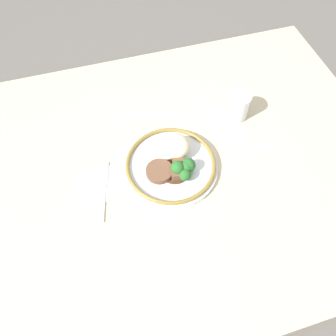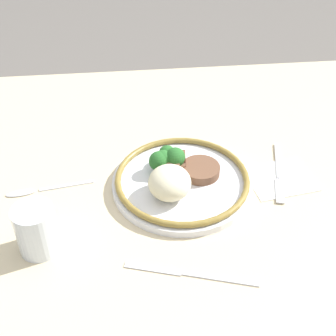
{
  "view_description": "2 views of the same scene",
  "coord_description": "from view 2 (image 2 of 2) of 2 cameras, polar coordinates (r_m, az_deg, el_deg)",
  "views": [
    {
      "loc": [
        -0.12,
        -0.49,
        0.86
      ],
      "look_at": [
        0.02,
        -0.02,
        0.07
      ],
      "focal_mm": 35.0,
      "sensor_mm": 36.0,
      "label": 1
    },
    {
      "loc": [
        0.13,
        0.68,
        0.66
      ],
      "look_at": [
        0.06,
        -0.01,
        0.09
      ],
      "focal_mm": 50.0,
      "sensor_mm": 36.0,
      "label": 2
    }
  ],
  "objects": [
    {
      "name": "ground_plane",
      "position": [
        0.95,
        3.54,
        -4.47
      ],
      "size": [
        8.0,
        8.0,
        0.0
      ],
      "primitive_type": "plane",
      "color": "#5B5651"
    },
    {
      "name": "dining_table",
      "position": [
        0.94,
        3.6,
        -3.45
      ],
      "size": [
        1.4,
        1.0,
        0.05
      ],
      "color": "beige",
      "rests_on": "ground"
    },
    {
      "name": "napkin",
      "position": [
        0.97,
        13.47,
        -1.25
      ],
      "size": [
        0.14,
        0.13,
        0.0
      ],
      "color": "white",
      "rests_on": "dining_table"
    },
    {
      "name": "plate",
      "position": [
        0.91,
        1.41,
        -1.28
      ],
      "size": [
        0.27,
        0.27,
        0.08
      ],
      "color": "white",
      "rests_on": "dining_table"
    },
    {
      "name": "juice_glass",
      "position": [
        0.81,
        -15.72,
        -7.41
      ],
      "size": [
        0.07,
        0.07,
        0.09
      ],
      "color": "#F4AD19",
      "rests_on": "dining_table"
    },
    {
      "name": "fork",
      "position": [
        0.97,
        13.33,
        -1.1
      ],
      "size": [
        0.06,
        0.19,
        0.0
      ],
      "rotation": [
        0.0,
        0.0,
        1.34
      ],
      "color": "silver",
      "rests_on": "napkin"
    },
    {
      "name": "knife",
      "position": [
        0.78,
        2.13,
        -12.75
      ],
      "size": [
        0.21,
        0.07,
        0.0
      ],
      "rotation": [
        0.0,
        0.0,
        -0.29
      ],
      "color": "silver",
      "rests_on": "dining_table"
    },
    {
      "name": "spoon",
      "position": [
        0.95,
        -16.22,
        -2.73
      ],
      "size": [
        0.17,
        0.04,
        0.01
      ],
      "rotation": [
        0.0,
        0.0,
        0.15
      ],
      "color": "silver",
      "rests_on": "dining_table"
    }
  ]
}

